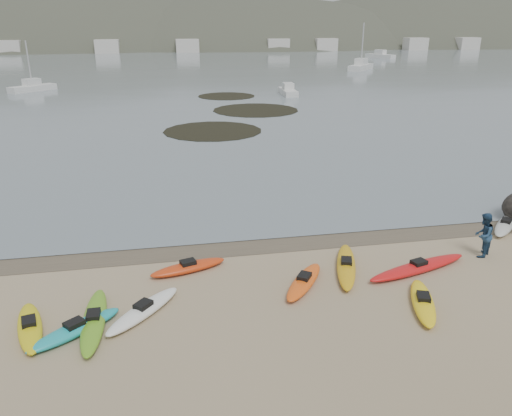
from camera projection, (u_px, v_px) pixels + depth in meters
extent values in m
plane|color=tan|center=(256.00, 240.00, 21.55)|extent=(600.00, 600.00, 0.00)
plane|color=brown|center=(257.00, 243.00, 21.27)|extent=(60.00, 60.00, 0.00)
plane|color=slate|center=(162.00, 38.00, 297.65)|extent=(1200.00, 1200.00, 0.00)
ellipsoid|color=#1BA4AD|center=(75.00, 329.00, 15.01)|extent=(2.85, 2.47, 0.34)
ellipsoid|color=white|center=(144.00, 310.00, 16.01)|extent=(2.67, 2.97, 0.34)
ellipsoid|color=red|center=(418.00, 267.00, 18.82)|extent=(4.65, 2.02, 0.34)
ellipsoid|color=yellow|center=(423.00, 302.00, 16.47)|extent=(1.73, 3.11, 0.34)
ellipsoid|color=red|center=(188.00, 267.00, 18.82)|extent=(3.04, 1.56, 0.34)
ellipsoid|color=beige|center=(506.00, 225.00, 22.77)|extent=(2.86, 2.79, 0.34)
ellipsoid|color=#FB5B15|center=(304.00, 282.00, 17.78)|extent=(2.31, 2.89, 0.34)
ellipsoid|color=#69AB22|center=(94.00, 320.00, 15.47)|extent=(0.72, 3.85, 0.34)
ellipsoid|color=yellow|center=(30.00, 327.00, 15.12)|extent=(1.43, 3.07, 0.34)
ellipsoid|color=gold|center=(346.00, 266.00, 18.93)|extent=(1.95, 3.87, 0.34)
imported|color=navy|center=(483.00, 235.00, 19.81)|extent=(1.13, 1.10, 1.83)
cylinder|color=black|center=(213.00, 131.00, 43.13)|extent=(8.52, 8.52, 0.04)
cylinder|color=black|center=(256.00, 110.00, 53.35)|extent=(9.13, 9.13, 0.04)
cylinder|color=black|center=(226.00, 96.00, 63.43)|extent=(7.23, 7.23, 0.04)
cube|color=silver|center=(33.00, 88.00, 67.95)|extent=(5.77, 5.90, 0.90)
cube|color=silver|center=(288.00, 92.00, 64.71)|extent=(1.91, 5.84, 0.81)
cube|color=silver|center=(361.00, 67.00, 98.24)|extent=(7.39, 8.11, 1.20)
cube|color=silver|center=(380.00, 56.00, 131.05)|extent=(6.04, 8.22, 1.14)
ellipsoid|color=#384235|center=(54.00, 94.00, 199.39)|extent=(220.00, 120.00, 80.00)
ellipsoid|color=#384235|center=(253.00, 84.00, 207.92)|extent=(200.00, 110.00, 68.00)
ellipsoid|color=#384235|center=(428.00, 82.00, 232.70)|extent=(230.00, 130.00, 76.00)
cube|color=beige|center=(24.00, 47.00, 146.92)|extent=(7.00, 5.00, 4.00)
cube|color=beige|center=(108.00, 46.00, 151.14)|extent=(7.00, 5.00, 4.00)
cube|color=beige|center=(188.00, 46.00, 155.36)|extent=(7.00, 5.00, 4.00)
cube|color=beige|center=(263.00, 45.00, 159.58)|extent=(7.00, 5.00, 4.00)
cube|color=beige|center=(334.00, 45.00, 163.80)|extent=(7.00, 5.00, 4.00)
cube|color=beige|center=(402.00, 44.00, 168.02)|extent=(7.00, 5.00, 4.00)
cube|color=beige|center=(467.00, 44.00, 172.24)|extent=(7.00, 5.00, 4.00)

